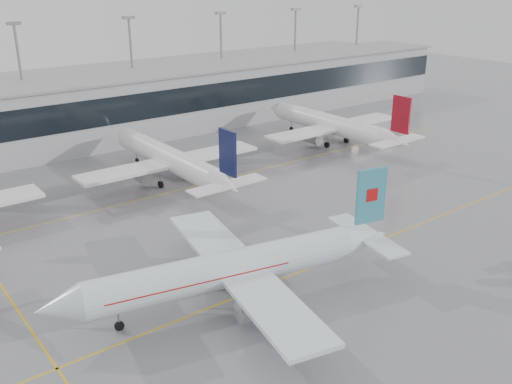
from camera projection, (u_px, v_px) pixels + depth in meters
ground at (321, 264)px, 64.28m from camera, size 320.00×320.00×0.00m
taxi_line_main at (321, 264)px, 64.28m from camera, size 120.00×0.25×0.01m
taxi_line_north at (184, 189)px, 86.50m from camera, size 120.00×0.25×0.01m
taxi_line_cross at (6, 293)px, 58.38m from camera, size 0.25×60.00×0.01m
terminal at (96, 112)px, 108.04m from camera, size 180.00×15.00×12.00m
terminal_glass at (112, 111)px, 101.90m from camera, size 180.00×0.20×5.00m
terminal_roof at (93, 79)px, 105.80m from camera, size 182.00×16.00×0.40m
light_masts at (80, 69)px, 109.83m from camera, size 156.40×1.00×22.60m
air_canada_jet at (237, 267)px, 55.83m from camera, size 36.77×29.89×11.66m
parked_jet_c at (171, 160)px, 87.89m from camera, size 29.64×36.96×11.72m
parked_jet_d at (333, 125)px, 107.73m from camera, size 29.64×36.96×11.72m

